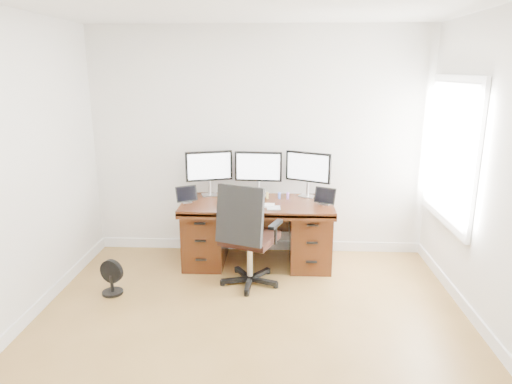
{
  "coord_description": "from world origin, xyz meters",
  "views": [
    {
      "loc": [
        0.22,
        -3.14,
        2.2
      ],
      "look_at": [
        0.0,
        1.5,
        0.95
      ],
      "focal_mm": 32.0,
      "sensor_mm": 36.0,
      "label": 1
    }
  ],
  "objects_px": {
    "floor_fan": "(111,278)",
    "keyboard": "(260,205)",
    "office_chair": "(248,253)",
    "desk": "(257,230)",
    "monitor_center": "(258,168)"
  },
  "relations": [
    {
      "from": "office_chair",
      "to": "floor_fan",
      "type": "xyz_separation_m",
      "value": [
        -1.36,
        -0.26,
        -0.19
      ]
    },
    {
      "from": "floor_fan",
      "to": "keyboard",
      "type": "distance_m",
      "value": 1.72
    },
    {
      "from": "keyboard",
      "to": "floor_fan",
      "type": "bearing_deg",
      "value": -153.01
    },
    {
      "from": "desk",
      "to": "monitor_center",
      "type": "xyz_separation_m",
      "value": [
        -0.0,
        0.24,
        0.68
      ]
    },
    {
      "from": "monitor_center",
      "to": "keyboard",
      "type": "height_order",
      "value": "monitor_center"
    },
    {
      "from": "desk",
      "to": "monitor_center",
      "type": "bearing_deg",
      "value": 90.02
    },
    {
      "from": "desk",
      "to": "monitor_center",
      "type": "distance_m",
      "value": 0.72
    },
    {
      "from": "office_chair",
      "to": "monitor_center",
      "type": "bearing_deg",
      "value": 105.87
    },
    {
      "from": "monitor_center",
      "to": "keyboard",
      "type": "xyz_separation_m",
      "value": [
        0.04,
        -0.41,
        -0.33
      ]
    },
    {
      "from": "office_chair",
      "to": "floor_fan",
      "type": "height_order",
      "value": "office_chair"
    },
    {
      "from": "keyboard",
      "to": "desk",
      "type": "bearing_deg",
      "value": 105.54
    },
    {
      "from": "desk",
      "to": "keyboard",
      "type": "xyz_separation_m",
      "value": [
        0.04,
        -0.17,
        0.36
      ]
    },
    {
      "from": "office_chair",
      "to": "keyboard",
      "type": "distance_m",
      "value": 0.58
    },
    {
      "from": "floor_fan",
      "to": "desk",
      "type": "bearing_deg",
      "value": 46.85
    },
    {
      "from": "floor_fan",
      "to": "keyboard",
      "type": "height_order",
      "value": "keyboard"
    }
  ]
}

